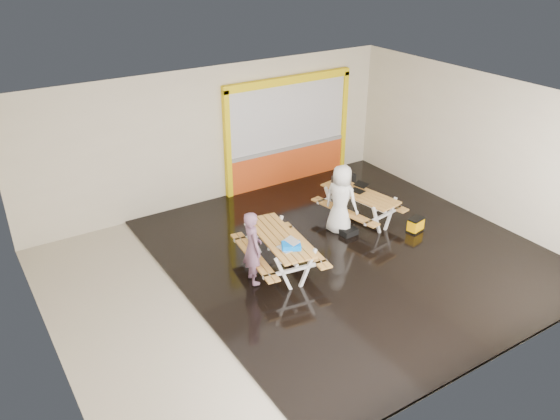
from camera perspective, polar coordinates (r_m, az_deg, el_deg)
room at (r=10.97m, az=2.53°, el=1.71°), size 10.02×8.02×3.52m
deck at (r=12.46m, az=7.11°, el=-4.19°), size 7.50×7.98×0.05m
kiosk at (r=15.25m, az=0.86°, el=7.85°), size 3.88×0.16×3.00m
picnic_table_left at (r=11.42m, az=-0.09°, el=-3.56°), size 1.64×2.21×0.82m
picnic_table_right at (r=13.47m, az=8.15°, el=1.05°), size 1.64×2.15×0.79m
person_left at (r=10.88m, az=-2.83°, el=-3.87°), size 0.46×0.62×1.54m
person_right at (r=12.89m, az=6.26°, el=1.04°), size 0.82×0.97×1.69m
laptop_left at (r=10.90m, az=0.78°, el=-3.70°), size 0.38×0.35×0.15m
laptop_right at (r=13.50m, az=8.06°, el=2.20°), size 0.44×0.41×0.16m
blue_pouch at (r=10.89m, az=1.16°, el=-3.70°), size 0.44×0.40×0.11m
toolbox at (r=13.88m, az=6.13°, el=3.18°), size 0.39×0.23×0.22m
backpack at (r=14.24m, az=7.18°, el=3.10°), size 0.27×0.19×0.42m
dark_case at (r=13.03m, az=7.04°, el=-2.21°), size 0.40×0.31×0.14m
fluke_bag at (r=13.40m, az=13.72°, el=-1.50°), size 0.44×0.33×0.34m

